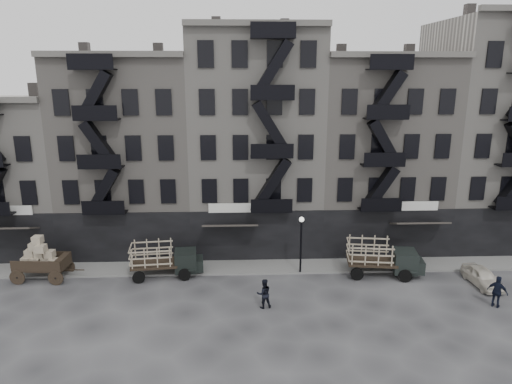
{
  "coord_description": "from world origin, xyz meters",
  "views": [
    {
      "loc": [
        -1.31,
        -27.4,
        14.1
      ],
      "look_at": [
        -0.13,
        4.0,
        5.74
      ],
      "focal_mm": 32.0,
      "sensor_mm": 36.0,
      "label": 1
    }
  ],
  "objects_px": {
    "stake_truck_west": "(165,257)",
    "policeman": "(497,292)",
    "stake_truck_east": "(382,255)",
    "car_east": "(482,277)",
    "pedestrian_mid": "(264,294)",
    "wagon": "(39,255)"
  },
  "relations": [
    {
      "from": "car_east",
      "to": "pedestrian_mid",
      "type": "bearing_deg",
      "value": -174.28
    },
    {
      "from": "car_east",
      "to": "pedestrian_mid",
      "type": "xyz_separation_m",
      "value": [
        -14.98,
        -2.49,
        0.33
      ]
    },
    {
      "from": "wagon",
      "to": "car_east",
      "type": "xyz_separation_m",
      "value": [
        30.29,
        -2.08,
        -1.17
      ]
    },
    {
      "from": "wagon",
      "to": "pedestrian_mid",
      "type": "height_order",
      "value": "wagon"
    },
    {
      "from": "stake_truck_east",
      "to": "wagon",
      "type": "bearing_deg",
      "value": -173.07
    },
    {
      "from": "stake_truck_west",
      "to": "stake_truck_east",
      "type": "relative_size",
      "value": 0.94
    },
    {
      "from": "policeman",
      "to": "stake_truck_east",
      "type": "bearing_deg",
      "value": 4.27
    },
    {
      "from": "wagon",
      "to": "stake_truck_east",
      "type": "relative_size",
      "value": 0.7
    },
    {
      "from": "wagon",
      "to": "car_east",
      "type": "height_order",
      "value": "wagon"
    },
    {
      "from": "stake_truck_west",
      "to": "car_east",
      "type": "xyz_separation_m",
      "value": [
        21.74,
        -2.25,
        -0.81
      ]
    },
    {
      "from": "stake_truck_east",
      "to": "pedestrian_mid",
      "type": "bearing_deg",
      "value": -145.96
    },
    {
      "from": "car_east",
      "to": "pedestrian_mid",
      "type": "relative_size",
      "value": 1.91
    },
    {
      "from": "car_east",
      "to": "policeman",
      "type": "distance_m",
      "value": 3.07
    },
    {
      "from": "stake_truck_east",
      "to": "car_east",
      "type": "distance_m",
      "value": 6.67
    },
    {
      "from": "car_east",
      "to": "stake_truck_east",
      "type": "bearing_deg",
      "value": 160.54
    },
    {
      "from": "stake_truck_west",
      "to": "policeman",
      "type": "xyz_separation_m",
      "value": [
        21.06,
        -5.21,
        -0.41
      ]
    },
    {
      "from": "pedestrian_mid",
      "to": "policeman",
      "type": "xyz_separation_m",
      "value": [
        14.3,
        -0.48,
        0.08
      ]
    },
    {
      "from": "car_east",
      "to": "pedestrian_mid",
      "type": "distance_m",
      "value": 15.19
    },
    {
      "from": "stake_truck_west",
      "to": "pedestrian_mid",
      "type": "relative_size",
      "value": 2.74
    },
    {
      "from": "stake_truck_west",
      "to": "car_east",
      "type": "distance_m",
      "value": 21.87
    },
    {
      "from": "pedestrian_mid",
      "to": "stake_truck_west",
      "type": "bearing_deg",
      "value": -46.76
    },
    {
      "from": "stake_truck_west",
      "to": "policeman",
      "type": "distance_m",
      "value": 21.69
    }
  ]
}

